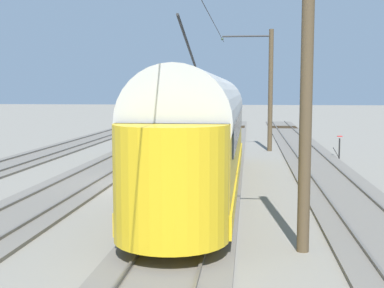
{
  "coord_description": "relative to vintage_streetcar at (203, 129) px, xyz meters",
  "views": [
    {
      "loc": [
        -4.17,
        19.66,
        3.7
      ],
      "look_at": [
        -2.08,
        0.93,
        1.71
      ],
      "focal_mm": 47.87,
      "sensor_mm": 36.0,
      "label": 1
    }
  ],
  "objects": [
    {
      "name": "ground_plane",
      "position": [
        2.5,
        -1.03,
        -2.26
      ],
      "size": [
        220.0,
        220.0,
        0.0
      ],
      "primitive_type": "plane",
      "color": "gray"
    },
    {
      "name": "track_streetcar_siding",
      "position": [
        -5.01,
        -1.35,
        -2.21
      ],
      "size": [
        2.8,
        80.0,
        0.18
      ],
      "color": "#666059",
      "rests_on": "ground"
    },
    {
      "name": "track_adjacent_siding",
      "position": [
        -0.0,
        -1.35,
        -2.21
      ],
      "size": [
        2.8,
        80.0,
        0.18
      ],
      "color": "#666059",
      "rests_on": "ground"
    },
    {
      "name": "track_third_siding",
      "position": [
        5.01,
        -1.35,
        -2.21
      ],
      "size": [
        2.8,
        80.0,
        0.18
      ],
      "color": "#666059",
      "rests_on": "ground"
    },
    {
      "name": "vintage_streetcar",
      "position": [
        0.0,
        0.0,
        0.0
      ],
      "size": [
        2.65,
        18.0,
        5.29
      ],
      "color": "gold",
      "rests_on": "ground"
    },
    {
      "name": "catenary_pole_foreground",
      "position": [
        -2.84,
        -12.72,
        1.57
      ],
      "size": [
        3.15,
        0.28,
        7.32
      ],
      "color": "#4C3D28",
      "rests_on": "ground"
    },
    {
      "name": "catenary_pole_mid_near",
      "position": [
        -2.84,
        6.94,
        1.57
      ],
      "size": [
        3.15,
        0.28,
        7.32
      ],
      "color": "#4C3D28",
      "rests_on": "ground"
    },
    {
      "name": "switch_stand",
      "position": [
        -6.53,
        -9.59,
        -1.56
      ],
      "size": [
        0.5,
        0.3,
        1.24
      ],
      "color": "black",
      "rests_on": "ground"
    },
    {
      "name": "track_end_bumper",
      "position": [
        5.01,
        -9.64,
        -1.86
      ],
      "size": [
        1.8,
        0.6,
        0.8
      ],
      "primitive_type": "cube",
      "color": "#B2A519",
      "rests_on": "ground"
    }
  ]
}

